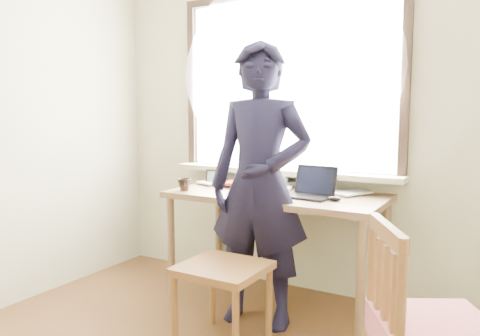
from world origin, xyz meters
The scene contains 12 objects.
room_shell centered at (-0.02, 0.20, 1.64)m, with size 3.52×4.02×2.61m.
desk centered at (-0.11, 1.63, 0.73)m, with size 1.52×0.76×0.81m.
laptop centered at (0.16, 1.59, 0.86)m, with size 0.33×0.28×0.21m.
mug_white centered at (-0.18, 1.84, 0.86)m, with size 0.12×0.12×0.10m, color white.
mug_dark centered at (-0.73, 1.37, 0.86)m, with size 0.10×0.10×0.09m, color black.
mouse centered at (0.35, 1.53, 0.83)m, with size 0.09×0.06×0.03m, color black.
desk_clutter centered at (-0.39, 1.76, 0.84)m, with size 0.90×0.47×0.04m.
book_a centered at (-0.50, 1.88, 0.83)m, with size 0.22×0.30×0.03m, color white.
book_b centered at (0.27, 1.87, 0.82)m, with size 0.20×0.27×0.02m, color white.
picture_frame centered at (-0.71, 1.73, 0.87)m, with size 0.14×0.06×0.11m.
work_chair centered at (-0.11, 0.90, 0.42)m, with size 0.49×0.46×0.49m.
person centered at (-0.07, 1.29, 0.92)m, with size 0.67×0.44×1.83m, color black.
Camera 1 is at (1.31, -1.35, 1.38)m, focal length 35.00 mm.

